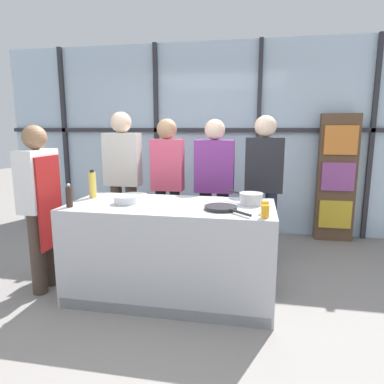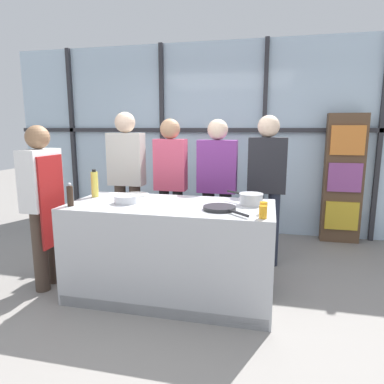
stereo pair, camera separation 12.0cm
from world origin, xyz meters
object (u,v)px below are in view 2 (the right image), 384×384
spectator_center_right (217,183)px  mixing_bowl (126,199)px  spectator_far_left (127,174)px  white_plate (135,195)px  spectator_center_left (171,178)px  frying_pan (220,208)px  spectator_far_right (266,181)px  saucepan (251,199)px  juice_glass_far (263,208)px  juice_glass_near (263,212)px  chef (43,198)px  pepper_grinder (70,195)px  oil_bottle (95,184)px

spectator_center_right → mixing_bowl: 1.22m
spectator_far_left → white_plate: bearing=119.8°
spectator_center_left → frying_pan: 1.32m
spectator_far_left → spectator_center_right: 1.12m
spectator_center_right → spectator_far_right: 0.56m
spectator_far_left → mixing_bowl: size_ratio=8.15×
saucepan → mixing_bowl: bearing=-170.8°
white_plate → juice_glass_far: 1.40m
saucepan → mixing_bowl: size_ratio=1.61×
frying_pan → juice_glass_near: (0.36, -0.20, 0.03)m
frying_pan → juice_glass_near: juice_glass_near is taller
chef → juice_glass_far: chef is taller
juice_glass_far → spectator_far_left: bearing=145.7°
mixing_bowl → chef: bearing=-177.1°
mixing_bowl → spectator_center_left: bearing=82.6°
pepper_grinder → frying_pan: bearing=6.3°
saucepan → white_plate: 1.20m
spectator_far_right → saucepan: (-0.12, -0.83, -0.04)m
white_plate → oil_bottle: (-0.36, -0.17, 0.12)m
spectator_center_right → oil_bottle: spectator_center_right is taller
mixing_bowl → pepper_grinder: pepper_grinder is taller
saucepan → oil_bottle: 1.55m
spectator_center_left → juice_glass_near: bearing=130.9°
juice_glass_near → white_plate: bearing=153.9°
white_plate → pepper_grinder: pepper_grinder is taller
spectator_far_left → frying_pan: 1.71m
frying_pan → juice_glass_far: (0.36, -0.06, 0.03)m
chef → spectator_center_left: spectator_center_left is taller
spectator_center_left → juice_glass_far: (1.11, -1.14, -0.04)m
spectator_center_right → saucepan: spectator_center_right is taller
chef → juice_glass_far: 2.09m
spectator_far_right → white_plate: (-1.31, -0.64, -0.09)m
juice_glass_far → oil_bottle: bearing=168.6°
white_plate → mixing_bowl: bearing=-80.6°
chef → juice_glass_near: (2.08, -0.23, 0.04)m
frying_pan → white_plate: bearing=154.9°
saucepan → juice_glass_far: (0.12, -0.31, -0.01)m
spectator_far_left → saucepan: (1.55, -0.83, -0.07)m
pepper_grinder → juice_glass_near: 1.68m
saucepan → juice_glass_near: bearing=-75.5°
spectator_far_left → frying_pan: size_ratio=4.35×
chef → white_plate: (0.78, 0.41, -0.01)m
mixing_bowl → pepper_grinder: bearing=-152.9°
white_plate → frying_pan: bearing=-25.1°
mixing_bowl → juice_glass_far: (1.24, -0.13, 0.01)m
oil_bottle → juice_glass_far: oil_bottle is taller
juice_glass_far → frying_pan: bearing=171.0°
frying_pan → mixing_bowl: 0.89m
chef → pepper_grinder: size_ratio=7.61×
spectator_far_left → juice_glass_far: spectator_far_left is taller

